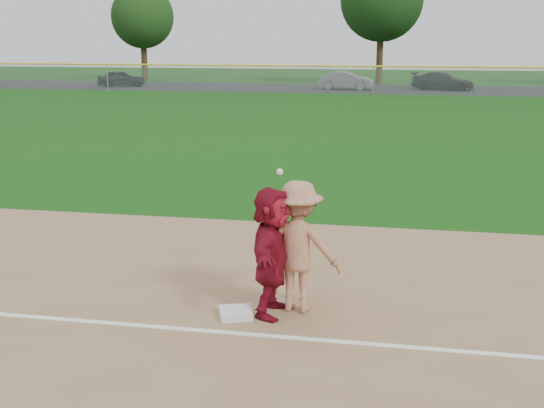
% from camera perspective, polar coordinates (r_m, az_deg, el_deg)
% --- Properties ---
extents(ground, '(160.00, 160.00, 0.00)m').
position_cam_1_polar(ground, '(10.22, -1.58, -9.08)').
color(ground, '#13480D').
rests_on(ground, ground).
extents(foul_line, '(60.00, 0.10, 0.01)m').
position_cam_1_polar(foul_line, '(9.50, -2.62, -10.78)').
color(foul_line, white).
rests_on(foul_line, infield_dirt).
extents(parking_asphalt, '(120.00, 10.00, 0.01)m').
position_cam_1_polar(parking_asphalt, '(55.38, 8.70, 9.50)').
color(parking_asphalt, black).
rests_on(parking_asphalt, ground).
extents(first_base, '(0.59, 0.59, 0.10)m').
position_cam_1_polar(first_base, '(10.04, -3.05, -9.09)').
color(first_base, silver).
rests_on(first_base, infield_dirt).
extents(base_runner, '(0.80, 1.82, 1.90)m').
position_cam_1_polar(base_runner, '(9.82, 0.01, -4.00)').
color(base_runner, maroon).
rests_on(base_runner, infield_dirt).
extents(car_left, '(4.21, 2.84, 1.33)m').
position_cam_1_polar(car_left, '(58.70, -12.51, 10.23)').
color(car_left, black).
rests_on(car_left, parking_asphalt).
extents(car_mid, '(4.31, 1.68, 1.40)m').
position_cam_1_polar(car_mid, '(54.19, 6.19, 10.24)').
color(car_mid, slate).
rests_on(car_mid, parking_asphalt).
extents(car_right, '(5.03, 2.87, 1.37)m').
position_cam_1_polar(car_right, '(55.00, 14.09, 9.95)').
color(car_right, black).
rests_on(car_right, parking_asphalt).
extents(first_base_play, '(1.33, 0.86, 2.17)m').
position_cam_1_polar(first_base_play, '(9.96, 2.20, -3.58)').
color(first_base_play, '#9A9A9C').
rests_on(first_base_play, infield_dirt).
extents(outfield_fence, '(110.00, 0.12, 110.00)m').
position_cam_1_polar(outfield_fence, '(49.28, 8.51, 11.28)').
color(outfield_fence, '#999EA0').
rests_on(outfield_fence, ground).
extents(tree_1, '(5.80, 5.80, 8.75)m').
position_cam_1_polar(tree_1, '(66.70, -10.79, 15.13)').
color(tree_1, '#332312').
rests_on(tree_1, ground).
extents(tree_2, '(7.00, 7.00, 10.58)m').
position_cam_1_polar(tree_2, '(60.81, 9.16, 16.51)').
color(tree_2, '#312212').
rests_on(tree_2, ground).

